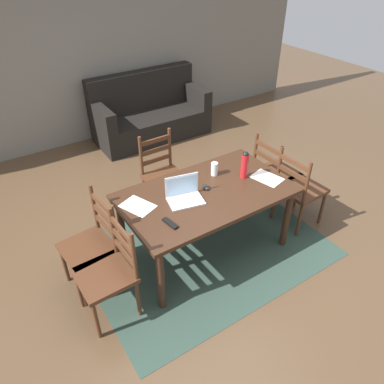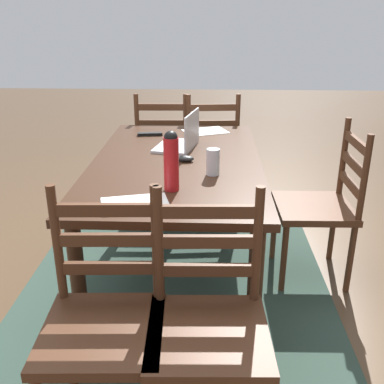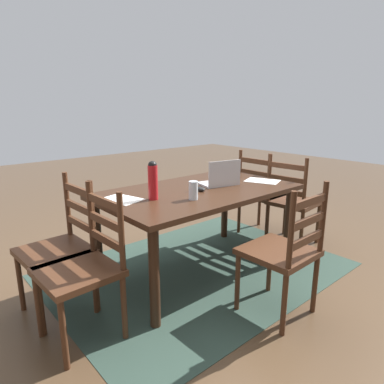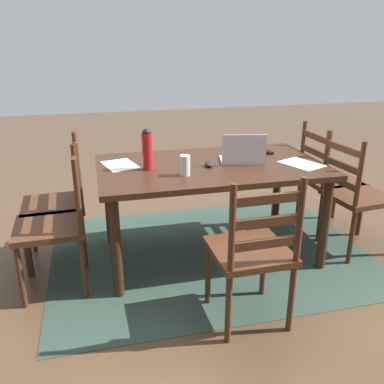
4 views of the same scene
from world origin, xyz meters
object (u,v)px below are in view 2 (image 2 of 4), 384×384
Objects in this scene: computer_mouse at (185,158)px; drinking_glass at (213,162)px; chair_right_far at (208,325)px; laptop at (183,139)px; chair_left_near at (164,150)px; chair_far_head at (321,206)px; chair_right_near at (104,322)px; tv_remote at (150,134)px; water_bottle at (171,160)px; chair_left_far at (210,150)px; dining_table at (177,174)px.

drinking_glass is at bearing 41.15° from computer_mouse.
laptop is at bearing -172.82° from chair_right_far.
chair_left_near reaches higher than computer_mouse.
chair_far_head is 1.53m from chair_right_near.
chair_right_far is (1.11, -0.66, 0.00)m from chair_far_head.
tv_remote is at bearing -3.03° from chair_left_near.
chair_far_head is 5.59× the size of tv_remote.
drinking_glass is at bearing -69.30° from chair_far_head.
water_bottle is at bearing -60.98° from chair_far_head.
chair_right_near and chair_left_far have the same top height.
dining_table is 0.12m from computer_mouse.
chair_left_near and chair_right_near have the same top height.
dining_table is 16.48× the size of computer_mouse.
chair_right_far is 6.85× the size of drinking_glass.
chair_far_head is at bearing 149.29° from chair_right_far.
chair_far_head and chair_left_near have the same top height.
chair_left_near is 2.23m from chair_right_near.
chair_left_near is at bearing -170.26° from chair_right_far.
chair_right_far is at bearing 9.73° from dining_table.
drinking_glass is (0.24, -0.64, 0.35)m from chair_far_head.
chair_left_near reaches higher than tv_remote.
computer_mouse is (-0.44, 0.04, -0.13)m from water_bottle.
chair_right_far is 0.38m from chair_right_near.
water_bottle is at bearing -0.37° from computer_mouse.
chair_right_near is 1.41m from laptop.
chair_right_far is 0.80m from water_bottle.
laptop is at bearing 175.08° from dining_table.
chair_far_head is at bearing 97.12° from computer_mouse.
chair_right_near is at bearing -7.73° from computer_mouse.
chair_left_near is at bearing -163.03° from computer_mouse.
chair_right_near is 0.80m from water_bottle.
chair_right_near is at bearing -24.77° from drinking_glass.
dining_table is 1.73× the size of chair_left_near.
tv_remote is (-0.53, -0.22, 0.10)m from dining_table.
laptop is 0.38m from tv_remote.
chair_left_far is at bearing 169.98° from dining_table.
dining_table is 1.14m from chair_left_near.
chair_far_head is 6.85× the size of drinking_glass.
chair_right_far is 3.28× the size of water_bottle.
chair_left_near is at bearing -89.97° from chair_left_far.
chair_far_head is 1.29m from chair_left_far.
dining_table is at bearing -4.92° from laptop.
chair_left_near and chair_left_far have the same top height.
computer_mouse is at bearing 167.26° from chair_right_near.
dining_table is 1.73× the size of chair_right_far.
chair_right_far is 2.23m from chair_left_far.
computer_mouse is (-1.08, 0.25, 0.29)m from chair_right_near.
chair_right_far reaches higher than drinking_glass.
chair_left_far is (-2.23, 0.39, 0.00)m from chair_right_near.
chair_left_near is at bearing -163.63° from drinking_glass.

